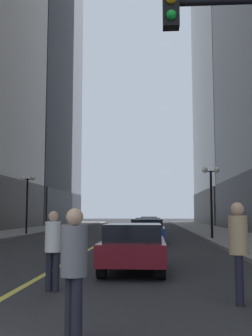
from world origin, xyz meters
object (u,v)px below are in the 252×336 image
object	(u,v)px
street_lamp_left_far	(27,191)
car_grey	(149,223)
car_maroon	(134,245)
pedestrian_in_white_shirt	(53,244)
pedestrian_in_tan_trench	(238,244)
car_blue	(148,230)
car_navy	(148,226)
street_lamp_right_mid	(211,186)
pedestrian_in_grey_suit	(74,263)

from	to	relation	value
street_lamp_left_far	car_grey	bearing A→B (deg)	50.19
car_maroon	pedestrian_in_white_shirt	size ratio (longest dim) A/B	2.53
pedestrian_in_white_shirt	pedestrian_in_tan_trench	world-z (taller)	pedestrian_in_tan_trench
car_blue	street_lamp_left_far	distance (m)	11.93
car_blue	pedestrian_in_white_shirt	distance (m)	14.10
car_navy	pedestrian_in_white_shirt	size ratio (longest dim) A/B	2.85
car_blue	car_grey	distance (m)	18.14
car_maroon	street_lamp_left_far	bearing A→B (deg)	115.51
street_lamp_right_mid	car_navy	bearing A→B (deg)	130.36
pedestrian_in_grey_suit	street_lamp_right_mid	distance (m)	20.56
pedestrian_in_tan_trench	street_lamp_left_far	size ratio (longest dim) A/B	0.41
car_navy	pedestrian_in_white_shirt	distance (m)	21.20
car_blue	pedestrian_in_white_shirt	xyz separation A→B (m)	(-1.81, -13.98, 0.24)
car_navy	street_lamp_right_mid	size ratio (longest dim) A/B	1.07
car_navy	street_lamp_right_mid	distance (m)	6.49
car_blue	street_lamp_left_far	xyz separation A→B (m)	(-8.98, 7.42, 2.54)
car_navy	pedestrian_in_tan_trench	distance (m)	22.26
pedestrian_in_grey_suit	pedestrian_in_tan_trench	bearing A→B (deg)	42.31
pedestrian_in_grey_suit	pedestrian_in_tan_trench	world-z (taller)	pedestrian_in_tan_trench
car_maroon	street_lamp_left_far	distance (m)	20.44
pedestrian_in_white_shirt	car_navy	bearing A→B (deg)	85.25
pedestrian_in_white_shirt	street_lamp_left_far	distance (m)	22.69
car_maroon	street_lamp_right_mid	distance (m)	14.30
car_navy	pedestrian_in_white_shirt	world-z (taller)	pedestrian_in_white_shirt
car_blue	street_lamp_left_far	bearing A→B (deg)	140.42
pedestrian_in_grey_suit	pedestrian_in_tan_trench	xyz separation A→B (m)	(2.52, 2.30, 0.09)
street_lamp_right_mid	pedestrian_in_white_shirt	bearing A→B (deg)	-108.75
pedestrian_in_white_shirt	street_lamp_right_mid	world-z (taller)	street_lamp_right_mid
street_lamp_left_far	street_lamp_right_mid	distance (m)	13.68
pedestrian_in_tan_trench	street_lamp_left_far	distance (m)	25.01
car_navy	street_lamp_right_mid	xyz separation A→B (m)	(3.87, -4.55, 2.54)
car_maroon	street_lamp_right_mid	size ratio (longest dim) A/B	0.95
car_grey	pedestrian_in_tan_trench	size ratio (longest dim) A/B	2.58
car_maroon	car_grey	world-z (taller)	same
pedestrian_in_grey_suit	street_lamp_left_far	size ratio (longest dim) A/B	0.38
car_navy	pedestrian_in_tan_trench	size ratio (longest dim) A/B	2.61
car_grey	pedestrian_in_tan_trench	distance (m)	33.24
pedestrian_in_white_shirt	pedestrian_in_grey_suit	bearing A→B (deg)	-72.06
pedestrian_in_grey_suit	street_lamp_right_mid	bearing A→B (deg)	77.17
car_grey	pedestrian_in_white_shirt	xyz separation A→B (m)	(-1.76, -32.12, 0.24)
car_navy	pedestrian_in_grey_suit	world-z (taller)	pedestrian_in_grey_suit
pedestrian_in_grey_suit	street_lamp_left_far	distance (m)	26.20
car_blue	car_grey	world-z (taller)	same
car_navy	street_lamp_left_far	size ratio (longest dim) A/B	1.07
car_navy	pedestrian_in_tan_trench	world-z (taller)	pedestrian_in_tan_trench
pedestrian_in_grey_suit	pedestrian_in_white_shirt	world-z (taller)	pedestrian_in_grey_suit
pedestrian_in_white_shirt	pedestrian_in_tan_trench	distance (m)	3.77
car_maroon	car_navy	world-z (taller)	same
car_blue	car_maroon	bearing A→B (deg)	-91.31
car_maroon	pedestrian_in_tan_trench	distance (m)	4.65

